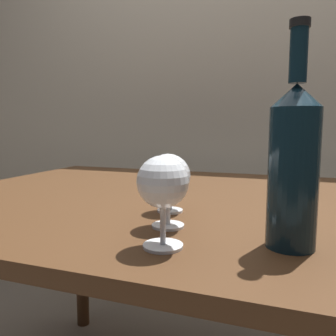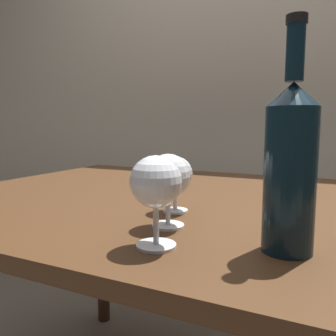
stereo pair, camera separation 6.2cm
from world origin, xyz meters
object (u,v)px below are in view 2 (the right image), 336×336
Objects in this scene: wine_glass_chardonnay at (168,178)px; wine_glass_port at (175,175)px; wine_glass_merlot at (156,183)px; wine_bottle at (290,164)px.

wine_glass_chardonnay is 0.11m from wine_glass_port.
wine_glass_port is (-0.06, 0.21, -0.02)m from wine_glass_merlot.
wine_glass_chardonnay is 0.40× the size of wine_bottle.
wine_glass_merlot is at bearing -73.49° from wine_glass_port.
wine_bottle is (0.25, -0.14, 0.05)m from wine_glass_port.
wine_glass_chardonnay is (-0.03, 0.10, -0.01)m from wine_glass_merlot.
wine_glass_port is at bearing 106.51° from wine_glass_merlot.
wine_glass_merlot reaches higher than wine_glass_chardonnay.
wine_glass_merlot is 1.05× the size of wine_glass_chardonnay.
wine_bottle is (0.19, 0.07, 0.03)m from wine_glass_merlot.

